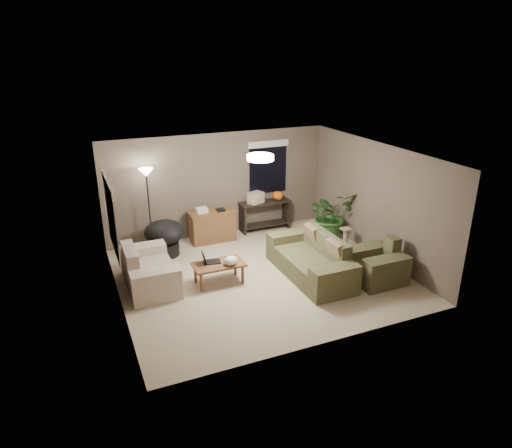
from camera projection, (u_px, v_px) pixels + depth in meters
name	position (u px, v px, depth m)	size (l,w,h in m)	color
room_shell	(260.00, 218.00, 8.85)	(5.50, 5.50, 5.50)	#BBAA8B
main_sofa	(312.00, 262.00, 9.21)	(0.95, 2.20, 0.85)	brown
throw_pillows	(324.00, 244.00, 9.18)	(0.24, 1.35, 0.47)	#8C7251
loveseat	(148.00, 272.00, 8.79)	(0.90, 1.60, 0.85)	beige
armchair	(376.00, 266.00, 9.03)	(0.95, 1.00, 0.85)	#4E4B2F
coffee_table	(219.00, 266.00, 8.87)	(1.00, 0.55, 0.42)	brown
laptop	(209.00, 260.00, 8.86)	(0.39, 0.29, 0.24)	black
plastic_bag	(231.00, 261.00, 8.76)	(0.26, 0.23, 0.18)	white
desk	(213.00, 226.00, 10.84)	(1.10, 0.50, 0.75)	brown
desk_papers	(206.00, 210.00, 10.63)	(0.67, 0.27, 0.12)	silver
console_table	(265.00, 213.00, 11.50)	(1.30, 0.40, 0.75)	black
pumpkin	(278.00, 196.00, 11.47)	(0.27, 0.27, 0.23)	orange
cardboard_box	(256.00, 198.00, 11.25)	(0.36, 0.27, 0.27)	beige
papasan_chair	(165.00, 235.00, 10.06)	(1.01, 1.01, 0.80)	black
floor_lamp	(147.00, 182.00, 9.92)	(0.32, 0.32, 1.91)	black
ceiling_fixture	(260.00, 157.00, 8.42)	(0.50, 0.50, 0.10)	white
houseplant	(330.00, 220.00, 10.94)	(1.07, 1.19, 0.93)	#2D5923
cat_scratching_post	(345.00, 240.00, 10.46)	(0.32, 0.32, 0.50)	tan
window_left	(109.00, 205.00, 7.91)	(0.05, 1.56, 1.33)	black
window_back	(268.00, 158.00, 11.26)	(1.06, 0.05, 1.33)	black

